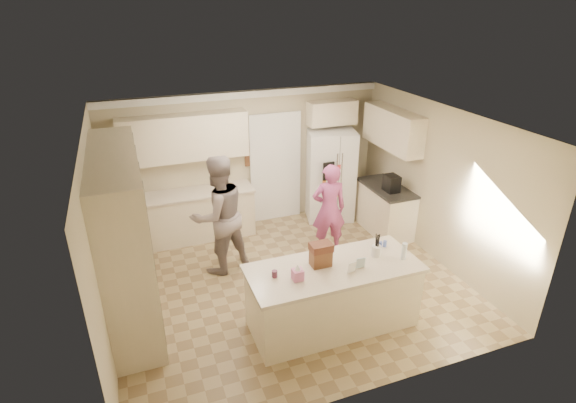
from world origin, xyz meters
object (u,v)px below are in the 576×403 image
object	(u,v)px
utensil_crock	(376,251)
teen_boy	(219,215)
coffee_maker	(392,183)
tissue_box	(298,275)
teen_girl	(329,209)
refrigerator	(330,175)
island_base	(333,297)
dollhouse_body	(321,258)

from	to	relation	value
utensil_crock	teen_boy	size ratio (longest dim) A/B	0.08
coffee_maker	teen_boy	distance (m)	3.15
utensil_crock	tissue_box	bearing A→B (deg)	-172.87
utensil_crock	teen_boy	world-z (taller)	teen_boy
tissue_box	utensil_crock	bearing A→B (deg)	7.13
coffee_maker	teen_girl	world-z (taller)	teen_girl
refrigerator	island_base	bearing A→B (deg)	-99.87
teen_boy	teen_girl	world-z (taller)	teen_boy
tissue_box	teen_girl	world-z (taller)	teen_girl
teen_boy	island_base	bearing A→B (deg)	102.39
utensil_crock	dollhouse_body	distance (m)	0.80
tissue_box	dollhouse_body	size ratio (longest dim) A/B	0.54
utensil_crock	teen_boy	xyz separation A→B (m)	(-1.75, 1.84, -0.02)
utensil_crock	tissue_box	size ratio (longest dim) A/B	1.07
refrigerator	dollhouse_body	world-z (taller)	refrigerator
utensil_crock	teen_girl	distance (m)	1.77
refrigerator	teen_girl	xyz separation A→B (m)	(-0.60, -1.22, -0.09)
teen_girl	tissue_box	bearing A→B (deg)	64.60
coffee_maker	dollhouse_body	xyz separation A→B (m)	(-2.20, -1.80, -0.03)
coffee_maker	tissue_box	world-z (taller)	coffee_maker
coffee_maker	island_base	distance (m)	2.87
dollhouse_body	teen_girl	distance (m)	1.95
coffee_maker	island_base	size ratio (longest dim) A/B	0.14
refrigerator	teen_boy	world-z (taller)	teen_boy
teen_boy	utensil_crock	bearing A→B (deg)	115.75
utensil_crock	dollhouse_body	xyz separation A→B (m)	(-0.80, 0.05, 0.04)
island_base	dollhouse_body	bearing A→B (deg)	146.31
island_base	utensil_crock	distance (m)	0.86
coffee_maker	tissue_box	xyz separation A→B (m)	(-2.60, -2.00, -0.07)
refrigerator	dollhouse_body	xyz separation A→B (m)	(-1.53, -2.93, 0.14)
refrigerator	teen_boy	distance (m)	2.73
tissue_box	refrigerator	bearing A→B (deg)	58.32
island_base	tissue_box	size ratio (longest dim) A/B	15.71
refrigerator	utensil_crock	size ratio (longest dim) A/B	12.00
utensil_crock	teen_girl	xyz separation A→B (m)	(0.13, 1.75, -0.19)
dollhouse_body	teen_boy	world-z (taller)	teen_boy
coffee_maker	dollhouse_body	world-z (taller)	coffee_maker
teen_boy	dollhouse_body	bearing A→B (deg)	100.15
coffee_maker	teen_girl	xyz separation A→B (m)	(-1.27, -0.10, -0.26)
refrigerator	teen_girl	bearing A→B (deg)	-101.56
island_base	dollhouse_body	distance (m)	0.62
refrigerator	utensil_crock	bearing A→B (deg)	-89.13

